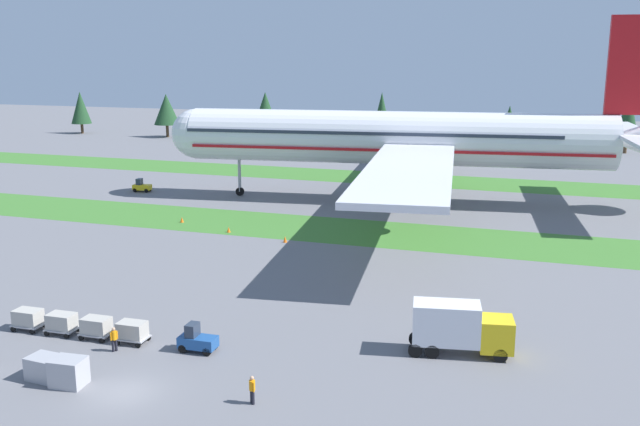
% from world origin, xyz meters
% --- Properties ---
extents(ground_plane, '(400.00, 400.00, 0.00)m').
position_xyz_m(ground_plane, '(0.00, 0.00, 0.00)').
color(ground_plane, slate).
extents(grass_strip_near, '(320.00, 12.01, 0.01)m').
position_xyz_m(grass_strip_near, '(0.00, 42.62, 0.00)').
color(grass_strip_near, '#3D752D').
rests_on(grass_strip_near, ground).
extents(grass_strip_far, '(320.00, 12.01, 0.01)m').
position_xyz_m(grass_strip_far, '(0.00, 78.64, 0.00)').
color(grass_strip_far, '#3D752D').
rests_on(grass_strip_far, ground).
extents(airliner, '(67.94, 83.95, 24.70)m').
position_xyz_m(airliner, '(5.26, 60.88, 8.86)').
color(airliner, silver).
rests_on(airliner, ground).
extents(baggage_tug, '(2.64, 1.38, 1.97)m').
position_xyz_m(baggage_tug, '(1.21, 6.87, 0.81)').
color(baggage_tug, '#1E4C8E').
rests_on(baggage_tug, ground).
extents(cargo_dolly_lead, '(2.24, 1.56, 1.55)m').
position_xyz_m(cargo_dolly_lead, '(-3.82, 6.72, 0.92)').
color(cargo_dolly_lead, '#A3A3A8').
rests_on(cargo_dolly_lead, ground).
extents(cargo_dolly_second, '(2.24, 1.56, 1.55)m').
position_xyz_m(cargo_dolly_second, '(-6.72, 6.64, 0.92)').
color(cargo_dolly_second, '#A3A3A8').
rests_on(cargo_dolly_second, ground).
extents(cargo_dolly_third, '(2.24, 1.56, 1.55)m').
position_xyz_m(cargo_dolly_third, '(-9.61, 6.55, 0.92)').
color(cargo_dolly_third, '#A3A3A8').
rests_on(cargo_dolly_third, ground).
extents(cargo_dolly_fourth, '(2.24, 1.56, 1.55)m').
position_xyz_m(cargo_dolly_fourth, '(-12.51, 6.46, 0.92)').
color(cargo_dolly_fourth, '#A3A3A8').
rests_on(cargo_dolly_fourth, ground).
extents(catering_truck, '(7.24, 3.45, 3.58)m').
position_xyz_m(catering_truck, '(18.38, 12.04, 1.95)').
color(catering_truck, yellow).
rests_on(catering_truck, ground).
extents(pushback_tractor, '(2.74, 1.61, 1.97)m').
position_xyz_m(pushback_tractor, '(-33.82, 56.00, 0.81)').
color(pushback_tractor, yellow).
rests_on(pushback_tractor, ground).
extents(ground_crew_marshaller, '(0.36, 0.49, 1.74)m').
position_xyz_m(ground_crew_marshaller, '(-4.18, 5.08, 0.95)').
color(ground_crew_marshaller, black).
rests_on(ground_crew_marshaller, ground).
extents(ground_crew_loader, '(0.44, 0.41, 1.74)m').
position_xyz_m(ground_crew_loader, '(7.81, 1.15, 0.95)').
color(ground_crew_loader, black).
rests_on(ground_crew_loader, ground).
extents(uld_container_1, '(2.12, 1.76, 1.50)m').
position_xyz_m(uld_container_1, '(-5.89, 0.09, 0.75)').
color(uld_container_1, '#A3A3A8').
rests_on(uld_container_1, ground).
extents(uld_container_2, '(2.12, 1.76, 1.75)m').
position_xyz_m(uld_container_2, '(-3.88, -0.21, 0.87)').
color(uld_container_2, '#A3A3A8').
rests_on(uld_container_2, ground).
extents(taxiway_marker_0, '(0.44, 0.44, 0.68)m').
position_xyz_m(taxiway_marker_0, '(-18.55, 40.46, 0.34)').
color(taxiway_marker_0, orange).
rests_on(taxiway_marker_0, ground).
extents(taxiway_marker_1, '(0.44, 0.44, 0.61)m').
position_xyz_m(taxiway_marker_1, '(-11.05, 37.79, 0.30)').
color(taxiway_marker_1, orange).
rests_on(taxiway_marker_1, ground).
extents(taxiway_marker_2, '(0.44, 0.44, 0.69)m').
position_xyz_m(taxiway_marker_2, '(-3.31, 35.65, 0.35)').
color(taxiway_marker_2, orange).
rests_on(taxiway_marker_2, ground).
extents(distant_tree_line, '(188.43, 10.39, 12.79)m').
position_xyz_m(distant_tree_line, '(-6.97, 120.68, 6.91)').
color(distant_tree_line, '#4C3823').
rests_on(distant_tree_line, ground).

